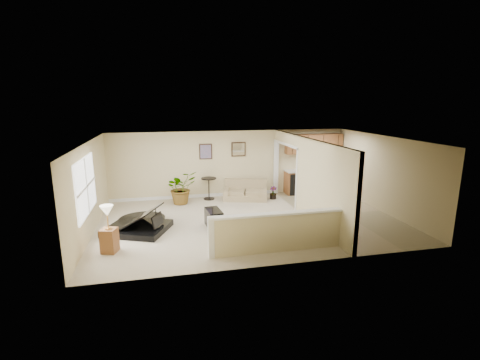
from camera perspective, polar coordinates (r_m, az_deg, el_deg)
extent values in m
plane|color=beige|center=(10.74, 1.58, -6.68)|extent=(9.00, 9.00, 0.00)
cube|color=beige|center=(13.26, -1.54, 2.69)|extent=(9.00, 0.04, 2.50)
cube|color=beige|center=(7.62, 7.15, -5.16)|extent=(9.00, 0.04, 2.50)
cube|color=beige|center=(10.29, -23.48, -1.39)|extent=(0.04, 6.00, 2.50)
cube|color=beige|center=(12.27, 22.46, 0.87)|extent=(0.04, 6.00, 2.50)
cube|color=beige|center=(10.18, 1.67, 6.70)|extent=(9.00, 6.00, 0.04)
cube|color=tan|center=(11.87, 16.56, -5.29)|extent=(2.70, 6.00, 0.01)
cube|color=beige|center=(9.90, 13.51, -1.19)|extent=(0.12, 3.60, 2.50)
cube|color=beige|center=(12.42, 7.77, 6.78)|extent=(0.12, 2.35, 0.40)
cube|color=beige|center=(8.55, 6.38, -8.61)|extent=(3.30, 0.12, 0.95)
cube|color=white|center=(8.38, 6.46, -5.50)|extent=(3.40, 0.22, 0.05)
cube|color=white|center=(8.19, -4.77, -9.39)|extent=(0.14, 0.14, 1.00)
cube|color=white|center=(9.77, -24.03, -0.95)|extent=(0.05, 2.15, 1.45)
cube|color=#332012|center=(13.01, -5.65, 4.67)|extent=(0.48, 0.03, 0.58)
cube|color=#9C6383|center=(12.99, -5.64, 4.65)|extent=(0.40, 0.01, 0.50)
cube|color=#332012|center=(13.21, -0.25, 5.07)|extent=(0.55, 0.03, 0.55)
cube|color=silver|center=(13.19, -0.23, 5.06)|extent=(0.46, 0.01, 0.46)
cube|color=#935630|center=(14.14, 11.97, -0.26)|extent=(2.30, 0.60, 0.90)
cube|color=beige|center=(14.04, 12.05, 1.61)|extent=(2.36, 0.65, 0.04)
cube|color=black|center=(13.83, 8.95, -0.51)|extent=(0.60, 0.60, 0.84)
cube|color=#935630|center=(13.99, 12.05, 5.85)|extent=(2.30, 0.35, 0.75)
cube|color=black|center=(10.06, -16.72, -3.52)|extent=(2.01, 1.89, 0.33)
cylinder|color=black|center=(10.66, -17.39, -2.66)|extent=(1.37, 1.37, 0.33)
cube|color=silver|center=(10.04, -11.29, -3.51)|extent=(0.65, 1.11, 0.02)
cube|color=black|center=(10.10, -17.41, -1.76)|extent=(1.65, 1.66, 0.75)
cube|color=black|center=(10.18, -4.33, -6.29)|extent=(0.47, 0.81, 0.52)
cube|color=tan|center=(12.96, 0.87, -2.20)|extent=(1.78, 1.31, 0.45)
cube|color=tan|center=(13.18, 0.53, 0.10)|extent=(1.59, 0.64, 0.47)
cube|color=tan|center=(12.74, -2.19, -1.04)|extent=(0.43, 0.92, 0.17)
cube|color=tan|center=(13.06, 3.87, -0.72)|extent=(0.43, 0.92, 0.17)
cylinder|color=black|center=(13.06, -5.09, -3.07)|extent=(0.40, 0.40, 0.03)
cylinder|color=black|center=(12.96, -5.13, -1.42)|extent=(0.04, 0.04, 0.79)
cylinder|color=black|center=(12.87, -5.16, 0.27)|extent=(0.56, 0.56, 0.03)
cylinder|color=black|center=(12.62, -9.56, -3.30)|extent=(0.33, 0.33, 0.23)
imported|color=#1E4615|center=(12.50, -9.64, -1.23)|extent=(1.34, 1.27, 1.17)
cylinder|color=black|center=(13.10, 5.43, -2.72)|extent=(0.24, 0.24, 0.17)
imported|color=#1E4615|center=(13.06, 5.45, -2.09)|extent=(0.35, 0.35, 0.47)
cube|color=#935630|center=(9.09, -20.64, -9.27)|extent=(0.44, 0.44, 0.59)
cylinder|color=gold|center=(8.98, -20.79, -7.45)|extent=(0.16, 0.16, 0.02)
cylinder|color=gold|center=(8.92, -20.89, -6.25)|extent=(0.03, 0.03, 0.40)
cone|color=#F2E5C5|center=(8.85, -21.02, -4.73)|extent=(0.32, 0.32, 0.26)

